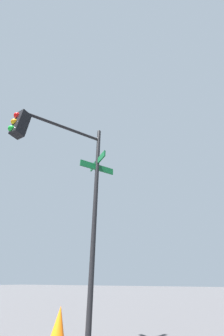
{
  "coord_description": "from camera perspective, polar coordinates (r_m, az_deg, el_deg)",
  "views": [
    {
      "loc": [
        -9.38,
        -3.65,
        1.22
      ],
      "look_at": [
        -7.12,
        -7.93,
        4.31
      ],
      "focal_mm": 18.94,
      "sensor_mm": 36.0,
      "label": 1
    }
  ],
  "objects": [
    {
      "name": "traffic_signal_near",
      "position": [
        5.07,
        -15.86,
        1.86
      ],
      "size": [
        1.86,
        2.65,
        5.65
      ],
      "color": "black",
      "rests_on": "ground_plane"
    },
    {
      "name": "traffic_cone",
      "position": [
        6.17,
        -16.7,
        -39.82
      ],
      "size": [
        0.36,
        0.36,
        0.66
      ],
      "primitive_type": "cone",
      "color": "orange",
      "rests_on": "ground_plane"
    }
  ]
}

